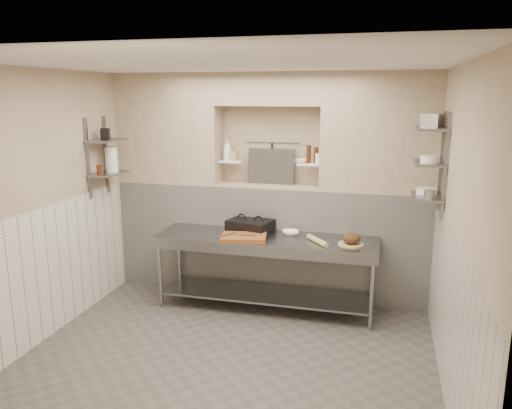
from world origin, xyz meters
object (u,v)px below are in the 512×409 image
(prep_table, at_px, (266,258))
(cutting_board, at_px, (244,237))
(panini_press, at_px, (250,225))
(bowl_alcove, at_px, (301,161))
(rolling_pin, at_px, (317,240))
(mixing_bowl, at_px, (291,233))
(bottle_soap, at_px, (227,150))
(bread_loaf, at_px, (351,238))
(jug_left, at_px, (111,159))

(prep_table, distance_m, cutting_board, 0.39)
(panini_press, bearing_deg, bowl_alcove, 46.08)
(rolling_pin, bearing_deg, prep_table, 171.76)
(mixing_bowl, relative_size, bowl_alcove, 1.33)
(prep_table, distance_m, bowl_alcove, 1.26)
(mixing_bowl, height_order, bottle_soap, bottle_soap)
(bread_loaf, bearing_deg, rolling_pin, -175.96)
(jug_left, bearing_deg, bottle_soap, 25.22)
(prep_table, height_order, bread_loaf, bread_loaf)
(panini_press, height_order, bowl_alcove, bowl_alcove)
(prep_table, height_order, panini_press, panini_press)
(bottle_soap, bearing_deg, jug_left, -154.78)
(prep_table, xyz_separation_m, panini_press, (-0.25, 0.22, 0.33))
(panini_press, distance_m, mixing_bowl, 0.51)
(bread_loaf, bearing_deg, mixing_bowl, 162.21)
(rolling_pin, xyz_separation_m, bowl_alcove, (-0.31, 0.65, 0.81))
(rolling_pin, bearing_deg, bread_loaf, 4.04)
(rolling_pin, height_order, bread_loaf, bread_loaf)
(cutting_board, xyz_separation_m, mixing_bowl, (0.49, 0.32, 0.00))
(prep_table, distance_m, bread_loaf, 1.05)
(panini_press, relative_size, cutting_board, 1.14)
(panini_press, xyz_separation_m, bread_loaf, (1.24, -0.28, 0.01))
(bottle_soap, distance_m, bowl_alcove, 0.95)
(bottle_soap, relative_size, jug_left, 0.91)
(bread_loaf, bearing_deg, prep_table, 176.37)
(mixing_bowl, height_order, jug_left, jug_left)
(panini_press, xyz_separation_m, jug_left, (-1.69, -0.26, 0.79))
(panini_press, height_order, mixing_bowl, panini_press)
(cutting_board, relative_size, jug_left, 1.73)
(rolling_pin, xyz_separation_m, jug_left, (-2.55, 0.04, 0.83))
(panini_press, xyz_separation_m, mixing_bowl, (0.51, -0.05, -0.05))
(bowl_alcove, bearing_deg, panini_press, -148.60)
(mixing_bowl, distance_m, rolling_pin, 0.44)
(bread_loaf, xyz_separation_m, jug_left, (-2.92, 0.02, 0.78))
(bread_loaf, distance_m, bottle_soap, 1.95)
(mixing_bowl, bearing_deg, bread_loaf, -17.79)
(cutting_board, height_order, bottle_soap, bottle_soap)
(prep_table, relative_size, bowl_alcove, 17.34)
(bottle_soap, bearing_deg, mixing_bowl, -23.57)
(bowl_alcove, bearing_deg, bottle_soap, 179.51)
(cutting_board, distance_m, jug_left, 1.90)
(prep_table, xyz_separation_m, cutting_board, (-0.23, -0.15, 0.28))
(cutting_board, bearing_deg, bread_loaf, 4.28)
(prep_table, height_order, jug_left, jug_left)
(jug_left, bearing_deg, bread_loaf, -0.35)
(bread_loaf, relative_size, bowl_alcove, 1.38)
(bottle_soap, bearing_deg, bowl_alcove, -0.49)
(cutting_board, bearing_deg, bottle_soap, 119.87)
(panini_press, xyz_separation_m, bottle_soap, (-0.39, 0.35, 0.88))
(bowl_alcove, distance_m, jug_left, 2.32)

